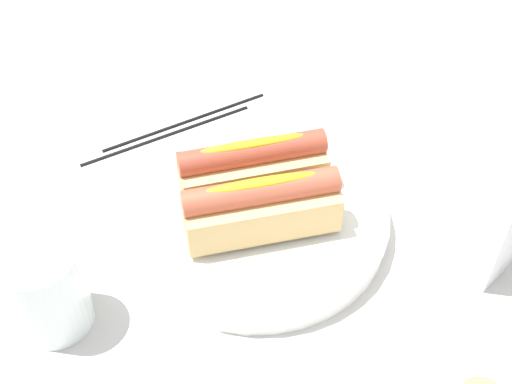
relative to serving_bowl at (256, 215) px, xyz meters
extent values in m
plane|color=beige|center=(-0.01, -0.01, -0.02)|extent=(2.40, 2.40, 0.00)
cylinder|color=white|center=(0.00, 0.00, 0.00)|extent=(0.27, 0.27, 0.02)
torus|color=white|center=(0.00, 0.00, 0.01)|extent=(0.27, 0.27, 0.01)
cube|color=#DBB270|center=(-0.01, -0.03, 0.03)|extent=(0.16, 0.09, 0.04)
cylinder|color=#A84733|center=(-0.01, -0.03, 0.06)|extent=(0.15, 0.07, 0.03)
ellipsoid|color=gold|center=(-0.01, -0.03, 0.07)|extent=(0.11, 0.04, 0.01)
cube|color=#DBB270|center=(0.01, 0.03, 0.03)|extent=(0.16, 0.09, 0.04)
cylinder|color=#BC563D|center=(0.01, 0.03, 0.06)|extent=(0.15, 0.07, 0.03)
ellipsoid|color=gold|center=(0.01, 0.03, 0.07)|extent=(0.11, 0.04, 0.01)
cylinder|color=white|center=(0.22, 0.01, 0.03)|extent=(0.07, 0.07, 0.09)
cylinder|color=silver|center=(0.22, 0.01, 0.01)|extent=(0.06, 0.06, 0.05)
cylinder|color=black|center=(0.02, -0.18, -0.01)|extent=(0.22, 0.01, 0.01)
cylinder|color=black|center=(-0.01, -0.19, -0.01)|extent=(0.22, 0.01, 0.01)
camera|label=1|loc=(0.23, 0.40, 0.49)|focal=45.73mm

